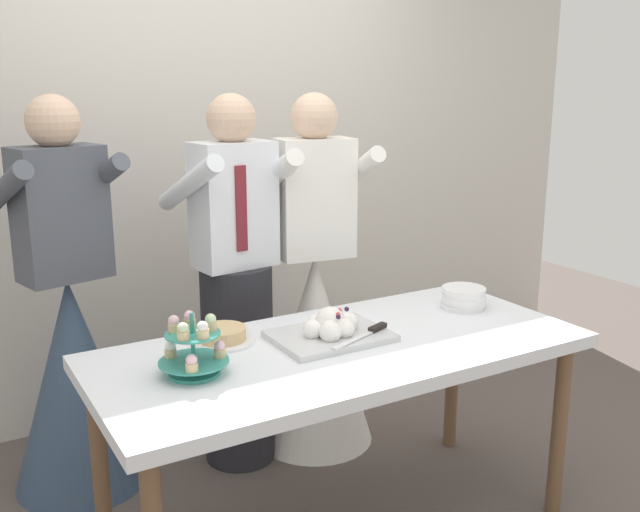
# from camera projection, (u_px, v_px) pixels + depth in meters

# --- Properties ---
(rear_wall) EXTENTS (5.20, 0.10, 2.90)m
(rear_wall) POSITION_uv_depth(u_px,v_px,m) (191.00, 132.00, 3.66)
(rear_wall) COLOR beige
(rear_wall) RESTS_ON ground_plane
(dessert_table) EXTENTS (1.80, 0.80, 0.78)m
(dessert_table) POSITION_uv_depth(u_px,v_px,m) (342.00, 363.00, 2.60)
(dessert_table) COLOR silver
(dessert_table) RESTS_ON ground_plane
(cupcake_stand) EXTENTS (0.23, 0.23, 0.21)m
(cupcake_stand) POSITION_uv_depth(u_px,v_px,m) (193.00, 349.00, 2.29)
(cupcake_stand) COLOR teal
(cupcake_stand) RESTS_ON dessert_table
(main_cake_tray) EXTENTS (0.43, 0.32, 0.13)m
(main_cake_tray) POSITION_uv_depth(u_px,v_px,m) (331.00, 330.00, 2.62)
(main_cake_tray) COLOR silver
(main_cake_tray) RESTS_ON dessert_table
(plate_stack) EXTENTS (0.19, 0.19, 0.09)m
(plate_stack) POSITION_uv_depth(u_px,v_px,m) (463.00, 298.00, 2.99)
(plate_stack) COLOR white
(plate_stack) RESTS_ON dessert_table
(round_cake) EXTENTS (0.24, 0.24, 0.06)m
(round_cake) POSITION_uv_depth(u_px,v_px,m) (223.00, 336.00, 2.60)
(round_cake) COLOR white
(round_cake) RESTS_ON dessert_table
(person_groom) EXTENTS (0.51, 0.54, 1.66)m
(person_groom) POSITION_uv_depth(u_px,v_px,m) (236.00, 304.00, 3.15)
(person_groom) COLOR #232328
(person_groom) RESTS_ON ground_plane
(person_bride) EXTENTS (0.56, 0.56, 1.66)m
(person_bride) POSITION_uv_depth(u_px,v_px,m) (315.00, 325.00, 3.36)
(person_bride) COLOR white
(person_bride) RESTS_ON ground_plane
(person_guest) EXTENTS (0.59, 0.58, 1.66)m
(person_guest) POSITION_uv_depth(u_px,v_px,m) (73.00, 356.00, 2.99)
(person_guest) COLOR #334760
(person_guest) RESTS_ON ground_plane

